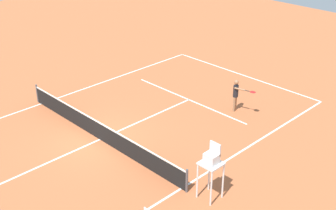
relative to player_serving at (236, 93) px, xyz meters
name	(u,v)px	position (x,y,z in m)	size (l,w,h in m)	color
ground_plane	(100,139)	(2.71, 7.03, -1.08)	(60.00, 60.00, 0.00)	#B76038
court_lines	(100,139)	(2.71, 7.03, -1.07)	(10.94, 22.85, 0.01)	white
tennis_net	(99,130)	(2.71, 7.03, -0.58)	(11.54, 0.10, 1.07)	#4C4C51
player_serving	(236,93)	(0.00, 0.00, 0.00)	(1.35, 0.47, 1.80)	#9E704C
tennis_ball	(202,106)	(1.58, 0.88, -1.04)	(0.07, 0.07, 0.07)	#CCE033
umpire_chair	(211,163)	(-3.87, 6.61, 0.53)	(0.80, 0.80, 2.41)	silver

